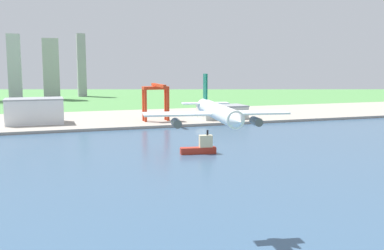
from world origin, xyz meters
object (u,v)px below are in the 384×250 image
at_px(tugboat_small, 201,147).
at_px(warehouse_main, 35,111).
at_px(airplane_landing, 218,112).
at_px(warehouse_annex, 222,112).
at_px(port_crane_red, 156,94).

bearing_deg(tugboat_small, warehouse_main, 120.53).
height_order(airplane_landing, warehouse_main, airplane_landing).
bearing_deg(airplane_landing, warehouse_annex, 67.03).
distance_m(airplane_landing, warehouse_annex, 307.24).
height_order(airplane_landing, port_crane_red, airplane_landing).
bearing_deg(warehouse_annex, warehouse_main, 174.19).
relative_size(airplane_landing, port_crane_red, 1.04).
bearing_deg(tugboat_small, airplane_landing, -108.12).
height_order(tugboat_small, port_crane_red, port_crane_red).
relative_size(airplane_landing, warehouse_main, 0.92).
xyz_separation_m(tugboat_small, port_crane_red, (9.38, 145.47, 23.32)).
xyz_separation_m(tugboat_small, warehouse_main, (-96.16, 163.06, 9.48)).
relative_size(warehouse_main, warehouse_annex, 1.10).
distance_m(port_crane_red, warehouse_annex, 68.06).
distance_m(tugboat_small, warehouse_main, 189.54).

